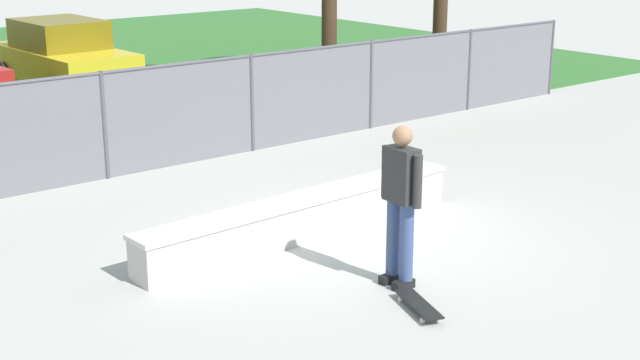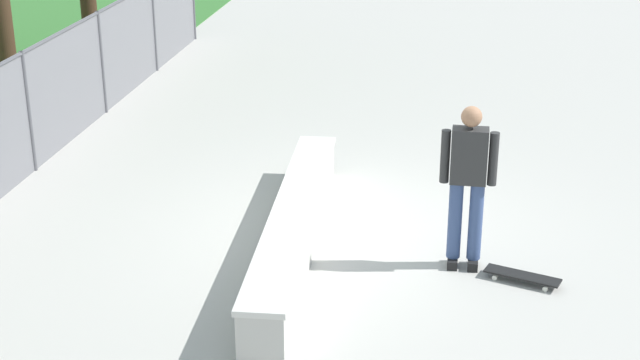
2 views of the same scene
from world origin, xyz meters
name	(u,v)px [view 2 (image 2 of 2)]	position (x,y,z in m)	size (l,w,h in m)	color
ground_plane	(346,230)	(0.00, 0.00, 0.00)	(80.00, 80.00, 0.00)	#ADAAA3
concrete_ledge	(295,228)	(-0.61, 0.52, 0.27)	(4.85, 0.68, 0.54)	#B7B5AD
skateboarder	(468,180)	(-0.73, -1.37, 1.01)	(0.28, 0.60, 1.82)	black
skateboard	(522,276)	(-1.04, -2.00, 0.07)	(0.46, 0.82, 0.09)	black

